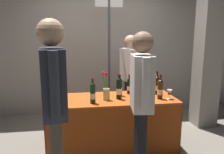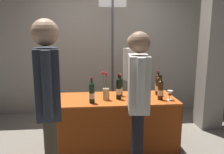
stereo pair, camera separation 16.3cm
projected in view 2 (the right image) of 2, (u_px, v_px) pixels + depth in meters
The scene contains 19 objects.
ground_plane at pixel (112, 147), 3.23m from camera, with size 12.00×12.00×0.00m, color gray.
back_partition at pixel (105, 42), 4.56m from camera, with size 7.15×0.12×2.97m, color #9E998E.
concrete_pillar at pixel (214, 41), 3.70m from camera, with size 0.36×0.36×3.04m, color gray.
tasting_table at pixel (112, 113), 3.13m from camera, with size 1.78×0.71×0.75m.
featured_wine_bottle at pixel (161, 90), 2.99m from camera, with size 0.07×0.07×0.34m.
display_bottle_0 at pixel (138, 89), 3.05m from camera, with size 0.08×0.08×0.31m.
display_bottle_1 at pixel (158, 86), 3.22m from camera, with size 0.07×0.07×0.34m.
display_bottle_2 at pixel (55, 93), 2.79m from camera, with size 0.07×0.07×0.33m.
display_bottle_3 at pixel (130, 86), 3.27m from camera, with size 0.07×0.07×0.30m.
display_bottle_4 at pixel (158, 83), 3.35m from camera, with size 0.07×0.07×0.33m.
display_bottle_5 at pixel (92, 92), 2.84m from camera, with size 0.07×0.07×0.34m.
display_bottle_6 at pixel (119, 88), 3.01m from camera, with size 0.07×0.07×0.35m.
display_bottle_7 at pixel (120, 87), 3.18m from camera, with size 0.08×0.08×0.32m.
wine_glass_near_vendor at pixel (170, 93), 2.98m from camera, with size 0.08×0.08×0.13m.
flower_vase at pixel (106, 92), 2.98m from camera, with size 0.10×0.09×0.39m.
vendor_presenter at pixel (133, 72), 3.91m from camera, with size 0.31×0.60×1.62m.
taster_foreground_right at pixel (138, 94), 2.37m from camera, with size 0.26×0.57×1.66m.
taster_foreground_left at pixel (49, 95), 2.05m from camera, with size 0.27×0.58×1.77m.
booth_signpost at pixel (113, 47), 4.12m from camera, with size 0.50×0.04×2.31m.
Camera 2 is at (-0.28, -2.96, 1.63)m, focal length 35.30 mm.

